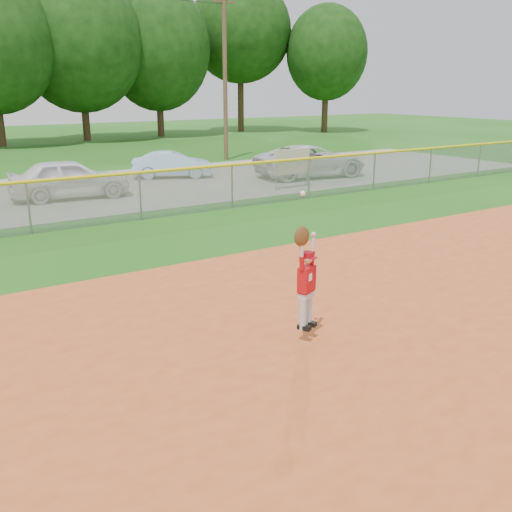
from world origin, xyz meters
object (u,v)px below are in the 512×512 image
Objects in this scene: car_blue at (172,165)px; car_white_b at (311,161)px; sponsor_sign at (292,163)px; car_white_a at (70,179)px; ballplayer at (306,278)px.

car_white_b is at bearing -95.91° from car_blue.
sponsor_sign is (2.91, -5.26, 0.45)m from car_blue.
sponsor_sign reaches higher than car_white_a.
car_blue is 1.57× the size of ballplayer.
car_white_b is at bearing 38.11° from sponsor_sign.
car_blue is at bearing -58.28° from car_white_a.
car_white_a reaches higher than car_blue.
car_white_a is at bearing 140.10° from car_blue.
car_white_a is 1.89× the size of ballplayer.
car_blue is 1.96× the size of sponsor_sign.
ballplayer is at bearing -174.96° from car_white_a.
sponsor_sign is (8.25, -2.71, 0.31)m from car_white_a.
ballplayer is (-8.52, -11.99, 0.04)m from sponsor_sign.
car_blue is 0.69× the size of car_white_b.
car_blue is 6.03m from sponsor_sign.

